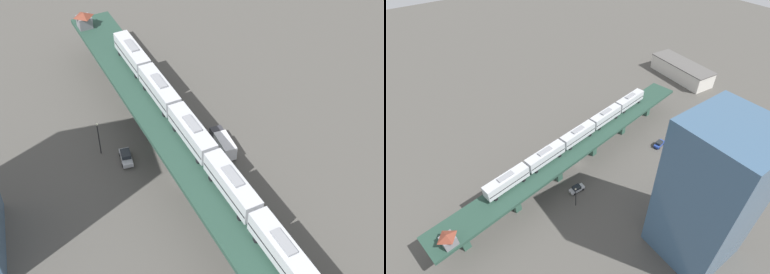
% 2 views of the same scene
% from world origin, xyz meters
% --- Properties ---
extents(ground_plane, '(400.00, 400.00, 0.00)m').
position_xyz_m(ground_plane, '(0.00, 0.00, 0.00)').
color(ground_plane, '#4C4944').
extents(elevated_viaduct, '(24.31, 92.06, 7.97)m').
position_xyz_m(elevated_viaduct, '(0.03, -0.18, 6.84)').
color(elevated_viaduct, '#244135').
rests_on(elevated_viaduct, ground).
extents(subway_train, '(13.63, 61.93, 4.45)m').
position_xyz_m(subway_train, '(-1.59, 0.93, 10.51)').
color(subway_train, silver).
rests_on(subway_train, elevated_viaduct).
extents(signal_hut, '(3.73, 3.73, 3.40)m').
position_xyz_m(signal_hut, '(9.61, -40.54, 9.77)').
color(signal_hut, slate).
rests_on(signal_hut, elevated_viaduct).
extents(street_car_silver, '(1.98, 4.42, 1.89)m').
position_xyz_m(street_car_silver, '(8.23, -6.57, 0.94)').
color(street_car_silver, '#B7BABF').
rests_on(street_car_silver, ground).
extents(street_car_blue, '(2.70, 4.68, 1.89)m').
position_xyz_m(street_car_blue, '(8.71, 26.56, 0.94)').
color(street_car_blue, '#233D93').
rests_on(street_car_blue, ground).
extents(delivery_truck, '(2.82, 7.35, 3.20)m').
position_xyz_m(delivery_truck, '(-8.87, -4.22, 1.76)').
color(delivery_truck, '#333338').
rests_on(delivery_truck, ground).
extents(street_lamp, '(0.44, 0.44, 6.94)m').
position_xyz_m(street_lamp, '(12.18, -9.76, 4.11)').
color(street_lamp, black).
rests_on(street_lamp, ground).
extents(warehouse_building, '(29.33, 12.63, 6.80)m').
position_xyz_m(warehouse_building, '(-17.80, 69.26, 3.41)').
color(warehouse_building, beige).
rests_on(warehouse_building, ground).
extents(office_tower, '(16.00, 16.00, 36.00)m').
position_xyz_m(office_tower, '(37.20, 5.72, 18.00)').
color(office_tower, '#3D5B7A').
rests_on(office_tower, ground).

